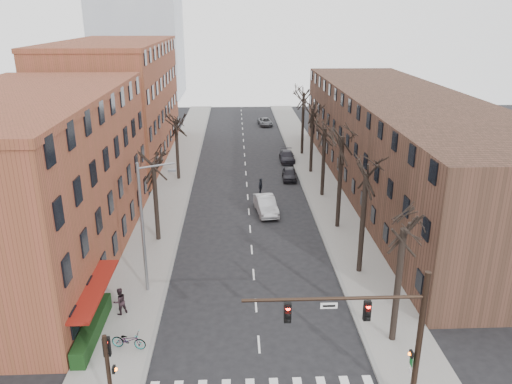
{
  "coord_description": "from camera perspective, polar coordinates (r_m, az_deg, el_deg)",
  "views": [
    {
      "loc": [
        -1.16,
        -19.56,
        17.62
      ],
      "look_at": [
        0.44,
        18.34,
        4.0
      ],
      "focal_mm": 35.0,
      "sensor_mm": 36.0,
      "label": 1
    }
  ],
  "objects": [
    {
      "name": "tree_right_a",
      "position": [
        30.7,
        15.25,
        -16.09
      ],
      "size": [
        5.2,
        5.2,
        10.0
      ],
      "primitive_type": null,
      "color": "black",
      "rests_on": "ground"
    },
    {
      "name": "hedge",
      "position": [
        31.0,
        -18.2,
        -14.57
      ],
      "size": [
        0.8,
        6.0,
        1.0
      ],
      "primitive_type": "cube",
      "color": "black",
      "rests_on": "sidewalk_left"
    },
    {
      "name": "tree_right_b",
      "position": [
        37.19,
        11.66,
        -8.98
      ],
      "size": [
        5.2,
        5.2,
        10.8
      ],
      "primitive_type": null,
      "color": "black",
      "rests_on": "ground"
    },
    {
      "name": "building_left_near",
      "position": [
        39.37,
        -24.44,
        0.76
      ],
      "size": [
        12.0,
        26.0,
        12.0
      ],
      "primitive_type": "cube",
      "color": "brown",
      "rests_on": "ground"
    },
    {
      "name": "parked_car_near",
      "position": [
        56.07,
        3.84,
        2.1
      ],
      "size": [
        1.74,
        3.95,
        1.32
      ],
      "primitive_type": "imported",
      "rotation": [
        0.0,
        0.0,
        -0.05
      ],
      "color": "black",
      "rests_on": "ground"
    },
    {
      "name": "tree_right_c",
      "position": [
        44.18,
        9.25,
        -4.03
      ],
      "size": [
        5.2,
        5.2,
        11.6
      ],
      "primitive_type": null,
      "color": "black",
      "rests_on": "ground"
    },
    {
      "name": "silver_sedan",
      "position": [
        46.46,
        1.13,
        -1.5
      ],
      "size": [
        2.27,
        4.95,
        1.57
      ],
      "primitive_type": "imported",
      "rotation": [
        0.0,
        0.0,
        0.13
      ],
      "color": "#B5B7BD",
      "rests_on": "ground"
    },
    {
      "name": "pedestrian_crossing",
      "position": [
        51.05,
        0.53,
        0.61
      ],
      "size": [
        0.71,
        1.11,
        1.76
      ],
      "primitive_type": "imported",
      "rotation": [
        0.0,
        0.0,
        1.28
      ],
      "color": "black",
      "rests_on": "ground"
    },
    {
      "name": "building_right",
      "position": [
        53.94,
        16.29,
        5.42
      ],
      "size": [
        12.0,
        50.0,
        10.0
      ],
      "primitive_type": "cube",
      "color": "#4A2D22",
      "rests_on": "ground"
    },
    {
      "name": "tree_right_f",
      "position": [
        66.53,
        5.26,
        4.31
      ],
      "size": [
        5.2,
        5.2,
        11.6
      ],
      "primitive_type": null,
      "color": "black",
      "rests_on": "ground"
    },
    {
      "name": "building_left_far",
      "position": [
        66.13,
        -15.58,
        9.8
      ],
      "size": [
        12.0,
        28.0,
        14.0
      ],
      "primitive_type": "cube",
      "color": "brown",
      "rests_on": "ground"
    },
    {
      "name": "parked_car_mid",
      "position": [
        63.05,
        3.57,
        4.09
      ],
      "size": [
        1.86,
        4.44,
        1.28
      ],
      "primitive_type": "imported",
      "rotation": [
        0.0,
        0.0,
        -0.02
      ],
      "color": "black",
      "rests_on": "ground"
    },
    {
      "name": "sidewalk_right",
      "position": [
        58.04,
        6.79,
        2.01
      ],
      "size": [
        4.0,
        90.0,
        0.15
      ],
      "primitive_type": "cube",
      "color": "gray",
      "rests_on": "ground"
    },
    {
      "name": "tree_left_a",
      "position": [
        41.98,
        -11.06,
        -5.46
      ],
      "size": [
        5.2,
        5.2,
        9.5
      ],
      "primitive_type": null,
      "color": "black",
      "rests_on": "ground"
    },
    {
      "name": "tree_right_e",
      "position": [
        58.94,
        6.25,
        2.24
      ],
      "size": [
        5.2,
        5.2,
        10.8
      ],
      "primitive_type": null,
      "color": "black",
      "rests_on": "ground"
    },
    {
      "name": "tree_right_d",
      "position": [
        51.47,
        7.54,
        -0.45
      ],
      "size": [
        5.2,
        5.2,
        10.0
      ],
      "primitive_type": null,
      "color": "black",
      "rests_on": "ground"
    },
    {
      "name": "streetlight",
      "position": [
        32.67,
        -12.59,
        -3.46
      ],
      "size": [
        2.45,
        0.22,
        9.03
      ],
      "color": "slate",
      "rests_on": "ground"
    },
    {
      "name": "parked_car_far",
      "position": [
        83.77,
        1.04,
        8.04
      ],
      "size": [
        2.48,
        4.6,
        1.23
      ],
      "primitive_type": "imported",
      "rotation": [
        0.0,
        0.0,
        0.1
      ],
      "color": "#55575C",
      "rests_on": "ground"
    },
    {
      "name": "signal_pole_left",
      "position": [
        24.61,
        -16.48,
        -18.79
      ],
      "size": [
        0.47,
        0.44,
        4.4
      ],
      "color": "black",
      "rests_on": "ground"
    },
    {
      "name": "awning_left",
      "position": [
        32.12,
        -17.43,
        -14.56
      ],
      "size": [
        1.2,
        7.0,
        0.15
      ],
      "primitive_type": "cube",
      "color": "maroon",
      "rests_on": "ground"
    },
    {
      "name": "signal_mast_arm",
      "position": [
        23.73,
        14.71,
        -14.86
      ],
      "size": [
        8.14,
        0.3,
        7.2
      ],
      "color": "black",
      "rests_on": "ground"
    },
    {
      "name": "tree_left_b",
      "position": [
        56.75,
        -8.81,
        1.42
      ],
      "size": [
        5.2,
        5.2,
        9.5
      ],
      "primitive_type": null,
      "color": "black",
      "rests_on": "ground"
    },
    {
      "name": "bicycle",
      "position": [
        29.48,
        -14.35,
        -16.07
      ],
      "size": [
        2.06,
        1.06,
        1.03
      ],
      "primitive_type": "imported",
      "rotation": [
        0.0,
        0.0,
        1.37
      ],
      "color": "gray",
      "rests_on": "sidewalk_left"
    },
    {
      "name": "sidewalk_left",
      "position": [
        57.72,
        -9.11,
        1.8
      ],
      "size": [
        4.0,
        90.0,
        0.15
      ],
      "primitive_type": "cube",
      "color": "gray",
      "rests_on": "ground"
    },
    {
      "name": "pedestrian_b",
      "position": [
        32.31,
        -15.31,
        -11.96
      ],
      "size": [
        1.07,
        1.04,
        1.74
      ],
      "primitive_type": "imported",
      "rotation": [
        0.0,
        0.0,
        3.8
      ],
      "color": "black",
      "rests_on": "sidewalk_left"
    }
  ]
}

